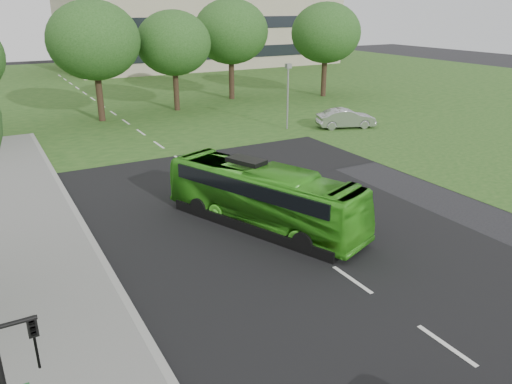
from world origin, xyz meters
TOP-DOWN VIEW (x-y plane):
  - ground at (0.00, 0.00)m, footprint 160.00×160.00m
  - street_surfaces at (-0.38, 22.75)m, footprint 120.00×120.00m
  - tree_park_b at (-1.53, 27.40)m, footprint 7.04×7.04m
  - tree_park_c at (5.32, 28.56)m, footprint 6.36×6.36m
  - tree_park_d at (12.15, 31.35)m, footprint 7.13×7.13m
  - tree_park_e at (21.09, 28.26)m, footprint 6.84×6.84m
  - bus at (-0.36, 3.42)m, footprint 5.42×9.38m
  - sedan at (14.08, 15.90)m, footprint 4.63×2.87m
  - camera_pole at (10.00, 17.77)m, footprint 0.49×0.46m

SIDE VIEW (x-z plane):
  - ground at x=0.00m, z-range 0.00..0.00m
  - street_surfaces at x=-0.38m, z-range -0.05..0.10m
  - sedan at x=14.08m, z-range 0.00..1.44m
  - bus at x=-0.36m, z-range 0.00..2.57m
  - camera_pole at x=10.00m, z-range 0.70..5.50m
  - tree_park_c at x=5.32m, z-range 1.51..9.96m
  - tree_park_e at x=21.09m, z-range 1.64..10.75m
  - tree_park_b at x=-1.53m, z-range 1.61..10.85m
  - tree_park_d at x=12.15m, z-range 1.67..11.09m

